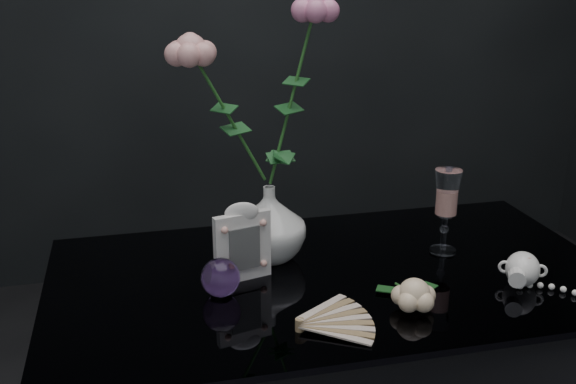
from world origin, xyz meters
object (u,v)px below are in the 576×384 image
object	(u,v)px
picture_frame	(242,241)
pearl_jar	(523,267)
wine_glass	(446,212)
loose_rose	(414,295)
vase	(270,223)
paperweight	(221,277)

from	to	relation	value
picture_frame	pearl_jar	distance (m)	0.51
wine_glass	loose_rose	xyz separation A→B (m)	(-0.15, -0.21, -0.06)
vase	paperweight	xyz separation A→B (m)	(-0.12, -0.13, -0.04)
pearl_jar	paperweight	bearing A→B (deg)	-159.70
picture_frame	paperweight	size ratio (longest dim) A/B	2.18
picture_frame	pearl_jar	size ratio (longest dim) A/B	0.68
wine_glass	pearl_jar	xyz separation A→B (m)	(0.08, -0.16, -0.05)
picture_frame	pearl_jar	world-z (taller)	picture_frame
vase	wine_glass	distance (m)	0.35
picture_frame	loose_rose	world-z (taller)	picture_frame
picture_frame	loose_rose	distance (m)	0.32
picture_frame	loose_rose	bearing A→B (deg)	-49.14
vase	paperweight	bearing A→B (deg)	-131.31
vase	pearl_jar	size ratio (longest dim) A/B	0.67
picture_frame	pearl_jar	bearing A→B (deg)	-29.70
paperweight	wine_glass	bearing A→B (deg)	10.07
wine_glass	picture_frame	xyz separation A→B (m)	(-0.41, -0.03, -0.01)
wine_glass	picture_frame	size ratio (longest dim) A/B	1.14
loose_rose	vase	bearing A→B (deg)	121.33
paperweight	loose_rose	distance (m)	0.33
vase	pearl_jar	bearing A→B (deg)	-26.77
wine_glass	picture_frame	distance (m)	0.41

